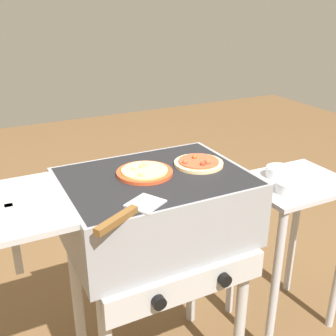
# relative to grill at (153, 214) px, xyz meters

# --- Properties ---
(grill) EXTENTS (0.96, 0.53, 0.90)m
(grill) POSITION_rel_grill_xyz_m (0.00, 0.00, 0.00)
(grill) COLOR gray
(grill) RESTS_ON ground_plane
(pizza_cheese) EXTENTS (0.20, 0.20, 0.03)m
(pizza_cheese) POSITION_rel_grill_xyz_m (-0.01, 0.03, 0.15)
(pizza_cheese) COLOR #C64723
(pizza_cheese) RESTS_ON grill
(pizza_pepperoni) EXTENTS (0.18, 0.18, 0.03)m
(pizza_pepperoni) POSITION_rel_grill_xyz_m (0.20, 0.02, 0.15)
(pizza_pepperoni) COLOR beige
(pizza_pepperoni) RESTS_ON grill
(spatula) EXTENTS (0.25, 0.18, 0.02)m
(spatula) POSITION_rel_grill_xyz_m (-0.17, -0.21, 0.15)
(spatula) COLOR #B7BABF
(spatula) RESTS_ON grill
(prep_table) EXTENTS (0.44, 0.36, 0.75)m
(prep_table) POSITION_rel_grill_xyz_m (0.67, 0.00, -0.22)
(prep_table) COLOR #B2B2B7
(prep_table) RESTS_ON ground_plane
(topping_bowl_near) EXTENTS (0.11, 0.11, 0.04)m
(topping_bowl_near) POSITION_rel_grill_xyz_m (0.64, 0.07, 0.01)
(topping_bowl_near) COLOR silver
(topping_bowl_near) RESTS_ON prep_table
(topping_bowl_far) EXTENTS (0.12, 0.12, 0.04)m
(topping_bowl_far) POSITION_rel_grill_xyz_m (0.58, -0.07, 0.01)
(topping_bowl_far) COLOR silver
(topping_bowl_far) RESTS_ON prep_table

